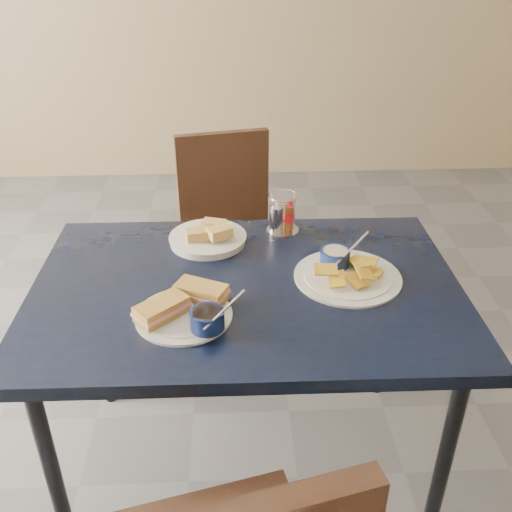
{
  "coord_description": "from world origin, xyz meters",
  "views": [
    {
      "loc": [
        0.17,
        -1.62,
        1.66
      ],
      "look_at": [
        0.24,
        -0.19,
        0.82
      ],
      "focal_mm": 40.0,
      "sensor_mm": 36.0,
      "label": 1
    }
  ],
  "objects_px": {
    "dining_table": "(247,302)",
    "plantain_plate": "(345,270)",
    "bread_basket": "(209,237)",
    "condiment_caddy": "(282,216)",
    "chair_far": "(232,220)",
    "sandwich_plate": "(187,309)"
  },
  "relations": [
    {
      "from": "sandwich_plate",
      "to": "plantain_plate",
      "type": "distance_m",
      "value": 0.49
    },
    {
      "from": "condiment_caddy",
      "to": "dining_table",
      "type": "bearing_deg",
      "value": -111.59
    },
    {
      "from": "dining_table",
      "to": "sandwich_plate",
      "type": "relative_size",
      "value": 4.19
    },
    {
      "from": "chair_far",
      "to": "plantain_plate",
      "type": "xyz_separation_m",
      "value": [
        0.33,
        -0.88,
        0.26
      ]
    },
    {
      "from": "dining_table",
      "to": "condiment_caddy",
      "type": "bearing_deg",
      "value": 68.41
    },
    {
      "from": "dining_table",
      "to": "chair_far",
      "type": "bearing_deg",
      "value": 92.24
    },
    {
      "from": "sandwich_plate",
      "to": "bread_basket",
      "type": "height_order",
      "value": "sandwich_plate"
    },
    {
      "from": "dining_table",
      "to": "sandwich_plate",
      "type": "distance_m",
      "value": 0.24
    },
    {
      "from": "chair_far",
      "to": "sandwich_plate",
      "type": "xyz_separation_m",
      "value": [
        -0.13,
        -1.07,
        0.27
      ]
    },
    {
      "from": "chair_far",
      "to": "sandwich_plate",
      "type": "height_order",
      "value": "chair_far"
    },
    {
      "from": "plantain_plate",
      "to": "bread_basket",
      "type": "xyz_separation_m",
      "value": [
        -0.41,
        0.22,
        0.0
      ]
    },
    {
      "from": "dining_table",
      "to": "bread_basket",
      "type": "distance_m",
      "value": 0.29
    },
    {
      "from": "dining_table",
      "to": "condiment_caddy",
      "type": "height_order",
      "value": "condiment_caddy"
    },
    {
      "from": "bread_basket",
      "to": "condiment_caddy",
      "type": "distance_m",
      "value": 0.26
    },
    {
      "from": "dining_table",
      "to": "bread_basket",
      "type": "bearing_deg",
      "value": 114.22
    },
    {
      "from": "plantain_plate",
      "to": "condiment_caddy",
      "type": "xyz_separation_m",
      "value": [
        -0.16,
        0.3,
        0.04
      ]
    },
    {
      "from": "dining_table",
      "to": "plantain_plate",
      "type": "height_order",
      "value": "plantain_plate"
    },
    {
      "from": "chair_far",
      "to": "condiment_caddy",
      "type": "distance_m",
      "value": 0.68
    },
    {
      "from": "dining_table",
      "to": "plantain_plate",
      "type": "distance_m",
      "value": 0.31
    },
    {
      "from": "plantain_plate",
      "to": "condiment_caddy",
      "type": "distance_m",
      "value": 0.34
    },
    {
      "from": "chair_far",
      "to": "bread_basket",
      "type": "height_order",
      "value": "chair_far"
    },
    {
      "from": "dining_table",
      "to": "plantain_plate",
      "type": "relative_size",
      "value": 3.95
    }
  ]
}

